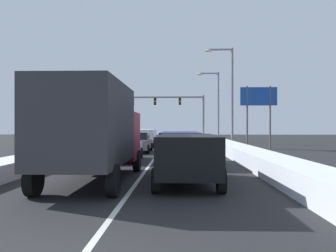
% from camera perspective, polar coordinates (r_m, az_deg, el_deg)
% --- Properties ---
extents(ground_plane, '(120.00, 120.00, 0.00)m').
position_cam_1_polar(ground_plane, '(21.02, -2.25, -5.43)').
color(ground_plane, black).
extents(lane_stripe_between_right_lane_and_center_lane, '(0.14, 46.15, 0.01)m').
position_cam_1_polar(lane_stripe_between_right_lane_and_center_lane, '(25.19, -1.59, -4.53)').
color(lane_stripe_between_right_lane_and_center_lane, silver).
rests_on(lane_stripe_between_right_lane_and_center_lane, ground).
extents(snow_bank_right_shoulder, '(1.48, 46.15, 0.77)m').
position_cam_1_polar(snow_bank_right_shoulder, '(25.41, 10.45, -3.64)').
color(snow_bank_right_shoulder, silver).
rests_on(snow_bank_right_shoulder, ground).
extents(snow_bank_left_shoulder, '(1.61, 46.15, 0.64)m').
position_cam_1_polar(snow_bank_left_shoulder, '(26.01, -13.35, -3.69)').
color(snow_bank_left_shoulder, silver).
rests_on(snow_bank_left_shoulder, ground).
extents(suv_black_right_lane_nearest, '(2.16, 4.90, 1.67)m').
position_cam_1_polar(suv_black_right_lane_nearest, '(11.65, 3.24, -4.75)').
color(suv_black_right_lane_nearest, black).
rests_on(suv_black_right_lane_nearest, ground).
extents(suv_navy_right_lane_second, '(2.16, 4.90, 1.67)m').
position_cam_1_polar(suv_navy_right_lane_second, '(17.62, 2.04, -3.16)').
color(suv_navy_right_lane_second, navy).
rests_on(suv_navy_right_lane_second, ground).
extents(sedan_charcoal_right_lane_third, '(2.00, 4.50, 1.51)m').
position_cam_1_polar(sedan_charcoal_right_lane_third, '(24.34, 2.41, -2.90)').
color(sedan_charcoal_right_lane_third, '#38383D').
rests_on(sedan_charcoal_right_lane_third, ground).
extents(sedan_maroon_right_lane_fourth, '(2.00, 4.50, 1.51)m').
position_cam_1_polar(sedan_maroon_right_lane_fourth, '(30.16, 2.60, -2.35)').
color(sedan_maroon_right_lane_fourth, maroon).
rests_on(sedan_maroon_right_lane_fourth, ground).
extents(box_truck_center_lane_nearest, '(2.53, 7.20, 3.36)m').
position_cam_1_polar(box_truck_center_lane_nearest, '(12.11, -12.28, -0.38)').
color(box_truck_center_lane_nearest, maroon).
rests_on(box_truck_center_lane_nearest, ground).
extents(sedan_silver_center_lane_second, '(2.00, 4.50, 1.51)m').
position_cam_1_polar(sedan_silver_center_lane_second, '(19.47, -7.75, -3.61)').
color(sedan_silver_center_lane_second, '#B7BABF').
rests_on(sedan_silver_center_lane_second, ground).
extents(sedan_gray_center_lane_third, '(2.00, 4.50, 1.51)m').
position_cam_1_polar(sedan_gray_center_lane_third, '(25.77, -5.12, -2.74)').
color(sedan_gray_center_lane_third, slate).
rests_on(sedan_gray_center_lane_third, ground).
extents(suv_white_center_lane_fourth, '(2.16, 4.90, 1.67)m').
position_cam_1_polar(suv_white_center_lane_fourth, '(32.88, -3.96, -1.72)').
color(suv_white_center_lane_fourth, silver).
rests_on(suv_white_center_lane_fourth, ground).
extents(traffic_light_gantry, '(10.60, 0.47, 6.20)m').
position_cam_1_polar(traffic_light_gantry, '(46.11, 1.37, 3.37)').
color(traffic_light_gantry, slate).
rests_on(traffic_light_gantry, ground).
extents(street_lamp_right_near, '(2.66, 0.36, 9.24)m').
position_cam_1_polar(street_lamp_right_near, '(31.90, 10.20, 6.20)').
color(street_lamp_right_near, gray).
rests_on(street_lamp_right_near, ground).
extents(street_lamp_right_mid, '(2.66, 0.36, 8.35)m').
position_cam_1_polar(street_lamp_right_mid, '(40.10, 7.98, 4.25)').
color(street_lamp_right_mid, gray).
rests_on(street_lamp_right_mid, ground).
extents(roadside_sign_right, '(3.20, 0.16, 5.50)m').
position_cam_1_polar(roadside_sign_right, '(30.63, 15.05, 3.78)').
color(roadside_sign_right, '#59595B').
rests_on(roadside_sign_right, ground).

